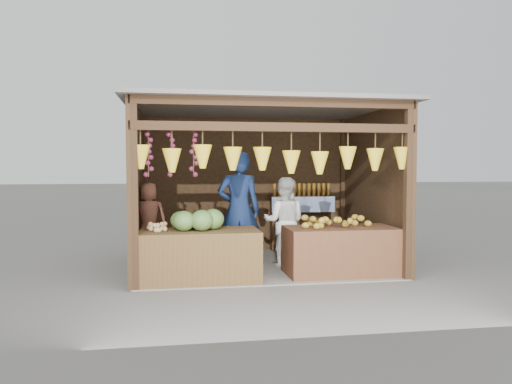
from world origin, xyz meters
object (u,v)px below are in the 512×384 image
(woman_standing, at_px, (284,222))
(counter_left, at_px, (200,256))
(counter_right, at_px, (340,251))
(man_standing, at_px, (239,210))
(vendor_seated, at_px, (149,217))

(woman_standing, bearing_deg, counter_left, 51.25)
(counter_right, relative_size, woman_standing, 1.13)
(man_standing, height_order, vendor_seated, man_standing)
(man_standing, xyz_separation_m, vendor_seated, (-1.44, 0.14, -0.11))
(counter_left, distance_m, man_standing, 1.25)
(counter_left, distance_m, vendor_seated, 1.35)
(man_standing, bearing_deg, vendor_seated, 1.80)
(vendor_seated, bearing_deg, counter_right, 168.20)
(counter_left, bearing_deg, vendor_seated, 126.99)
(counter_left, distance_m, woman_standing, 1.76)
(counter_left, xyz_separation_m, man_standing, (0.68, 0.87, 0.58))
(woman_standing, bearing_deg, counter_right, 148.47)
(man_standing, distance_m, vendor_seated, 1.45)
(counter_right, bearing_deg, vendor_seated, 162.44)
(counter_left, xyz_separation_m, counter_right, (2.14, 0.09, -0.00))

